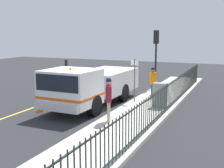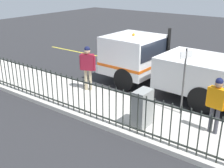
% 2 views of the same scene
% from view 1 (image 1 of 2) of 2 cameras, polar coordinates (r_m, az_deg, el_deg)
% --- Properties ---
extents(ground_plane, '(48.80, 48.80, 0.00)m').
position_cam_1_polar(ground_plane, '(15.84, -3.75, -4.10)').
color(ground_plane, '#2B2B2D').
rests_on(ground_plane, ground).
extents(sidewalk_slab, '(2.50, 22.18, 0.15)m').
position_cam_1_polar(sidewalk_slab, '(14.78, 6.13, -4.84)').
color(sidewalk_slab, beige).
rests_on(sidewalk_slab, ground).
extents(lane_marking, '(0.12, 19.96, 0.01)m').
position_cam_1_polar(lane_marking, '(17.12, -11.38, -3.22)').
color(lane_marking, yellow).
rests_on(lane_marking, ground).
extents(work_truck, '(2.54, 6.95, 2.41)m').
position_cam_1_polar(work_truck, '(15.42, -4.17, 0.02)').
color(work_truck, white).
rests_on(work_truck, ground).
extents(worker_standing, '(0.41, 0.62, 1.80)m').
position_cam_1_polar(worker_standing, '(12.33, -0.61, -2.07)').
color(worker_standing, maroon).
rests_on(worker_standing, sidewalk_slab).
extents(pedestrian_distant, '(0.28, 0.63, 1.71)m').
position_cam_1_polar(pedestrian_distant, '(17.01, 7.58, 0.91)').
color(pedestrian_distant, orange).
rests_on(pedestrian_distant, sidewalk_slab).
extents(iron_fence, '(0.04, 18.89, 1.27)m').
position_cam_1_polar(iron_fence, '(14.35, 10.19, -2.42)').
color(iron_fence, '#2D332D').
rests_on(iron_fence, sidewalk_slab).
extents(traffic_light_near, '(0.31, 0.23, 3.71)m').
position_cam_1_polar(traffic_light_near, '(19.91, 8.16, 6.77)').
color(traffic_light_near, black).
rests_on(traffic_light_near, sidewalk_slab).
extents(utility_cabinet, '(0.66, 0.39, 1.18)m').
position_cam_1_polar(utility_cabinet, '(15.07, 8.89, -2.03)').
color(utility_cabinet, gray).
rests_on(utility_cabinet, sidewalk_slab).
extents(traffic_cone, '(0.41, 0.41, 0.58)m').
position_cam_1_polar(traffic_cone, '(15.07, -13.11, -3.92)').
color(traffic_cone, orange).
rests_on(traffic_cone, ground).
extents(street_sign, '(0.47, 0.22, 2.23)m').
position_cam_1_polar(street_sign, '(15.94, 4.21, 1.66)').
color(street_sign, '#4C4C4C').
rests_on(street_sign, sidewalk_slab).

